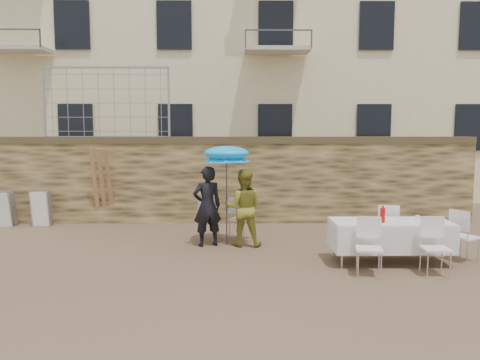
{
  "coord_description": "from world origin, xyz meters",
  "views": [
    {
      "loc": [
        0.28,
        -7.2,
        2.39
      ],
      "look_at": [
        0.4,
        2.2,
        1.4
      ],
      "focal_mm": 35.0,
      "sensor_mm": 36.0,
      "label": 1
    }
  ],
  "objects_px": {
    "chair_stack_right": "(44,208)",
    "banquet_table": "(391,223)",
    "man_suit": "(207,206)",
    "umbrella": "(226,156)",
    "couple_chair_right": "(241,218)",
    "table_chair_back": "(387,228)",
    "table_chair_side": "(464,235)",
    "soda_bottle": "(383,215)",
    "chair_stack_left": "(8,208)",
    "couple_chair_left": "(209,218)",
    "table_chair_front_left": "(369,247)",
    "table_chair_front_right": "(436,247)",
    "woman_dress": "(243,208)"
  },
  "relations": [
    {
      "from": "chair_stack_right",
      "to": "banquet_table",
      "type": "bearing_deg",
      "value": -24.37
    },
    {
      "from": "man_suit",
      "to": "umbrella",
      "type": "distance_m",
      "value": 1.11
    },
    {
      "from": "couple_chair_right",
      "to": "table_chair_back",
      "type": "xyz_separation_m",
      "value": [
        2.89,
        -1.06,
        0.0
      ]
    },
    {
      "from": "man_suit",
      "to": "table_chair_side",
      "type": "distance_m",
      "value": 4.95
    },
    {
      "from": "couple_chair_right",
      "to": "soda_bottle",
      "type": "xyz_separation_m",
      "value": [
        2.49,
        -2.01,
        0.43
      ]
    },
    {
      "from": "umbrella",
      "to": "chair_stack_left",
      "type": "distance_m",
      "value": 6.09
    },
    {
      "from": "table_chair_back",
      "to": "umbrella",
      "type": "bearing_deg",
      "value": -0.6
    },
    {
      "from": "couple_chair_left",
      "to": "banquet_table",
      "type": "bearing_deg",
      "value": 159.68
    },
    {
      "from": "table_chair_front_left",
      "to": "banquet_table",
      "type": "bearing_deg",
      "value": 62.73
    },
    {
      "from": "couple_chair_left",
      "to": "couple_chair_right",
      "type": "bearing_deg",
      "value": -171.52
    },
    {
      "from": "soda_bottle",
      "to": "table_chair_side",
      "type": "distance_m",
      "value": 1.67
    },
    {
      "from": "soda_bottle",
      "to": "table_chair_front_right",
      "type": "distance_m",
      "value": 1.02
    },
    {
      "from": "man_suit",
      "to": "table_chair_front_left",
      "type": "distance_m",
      "value": 3.48
    },
    {
      "from": "soda_bottle",
      "to": "table_chair_front_right",
      "type": "relative_size",
      "value": 0.27
    },
    {
      "from": "man_suit",
      "to": "couple_chair_right",
      "type": "bearing_deg",
      "value": -161.82
    },
    {
      "from": "man_suit",
      "to": "chair_stack_left",
      "type": "height_order",
      "value": "man_suit"
    },
    {
      "from": "man_suit",
      "to": "table_chair_side",
      "type": "xyz_separation_m",
      "value": [
        4.79,
        -1.21,
        -0.35
      ]
    },
    {
      "from": "couple_chair_left",
      "to": "couple_chair_right",
      "type": "height_order",
      "value": "same"
    },
    {
      "from": "umbrella",
      "to": "couple_chair_left",
      "type": "bearing_deg",
      "value": 131.63
    },
    {
      "from": "table_chair_front_right",
      "to": "chair_stack_left",
      "type": "distance_m",
      "value": 9.98
    },
    {
      "from": "umbrella",
      "to": "table_chair_front_right",
      "type": "distance_m",
      "value": 4.33
    },
    {
      "from": "man_suit",
      "to": "umbrella",
      "type": "bearing_deg",
      "value": 174.06
    },
    {
      "from": "chair_stack_right",
      "to": "man_suit",
      "type": "bearing_deg",
      "value": -26.81
    },
    {
      "from": "chair_stack_left",
      "to": "banquet_table",
      "type": "bearing_deg",
      "value": -22.07
    },
    {
      "from": "chair_stack_right",
      "to": "table_chair_side",
      "type": "bearing_deg",
      "value": -20.4
    },
    {
      "from": "couple_chair_right",
      "to": "soda_bottle",
      "type": "bearing_deg",
      "value": 172.72
    },
    {
      "from": "banquet_table",
      "to": "table_chair_front_left",
      "type": "bearing_deg",
      "value": -128.66
    },
    {
      "from": "woman_dress",
      "to": "table_chair_front_right",
      "type": "height_order",
      "value": "woman_dress"
    },
    {
      "from": "umbrella",
      "to": "couple_chair_right",
      "type": "relative_size",
      "value": 2.06
    },
    {
      "from": "umbrella",
      "to": "soda_bottle",
      "type": "relative_size",
      "value": 7.61
    },
    {
      "from": "table_chair_front_left",
      "to": "table_chair_side",
      "type": "bearing_deg",
      "value": 34.42
    },
    {
      "from": "chair_stack_left",
      "to": "chair_stack_right",
      "type": "xyz_separation_m",
      "value": [
        0.9,
        0.0,
        0.0
      ]
    },
    {
      "from": "banquet_table",
      "to": "umbrella",
      "type": "bearing_deg",
      "value": 154.7
    },
    {
      "from": "couple_chair_left",
      "to": "chair_stack_right",
      "type": "distance_m",
      "value": 4.55
    },
    {
      "from": "soda_bottle",
      "to": "table_chair_side",
      "type": "xyz_separation_m",
      "value": [
        1.6,
        0.25,
        -0.43
      ]
    },
    {
      "from": "umbrella",
      "to": "table_chair_back",
      "type": "bearing_deg",
      "value": -10.86
    },
    {
      "from": "woman_dress",
      "to": "banquet_table",
      "type": "relative_size",
      "value": 0.76
    },
    {
      "from": "man_suit",
      "to": "table_chair_front_right",
      "type": "bearing_deg",
      "value": 132.08
    },
    {
      "from": "table_chair_back",
      "to": "man_suit",
      "type": "bearing_deg",
      "value": 2.15
    },
    {
      "from": "table_chair_front_right",
      "to": "woman_dress",
      "type": "bearing_deg",
      "value": 148.9
    },
    {
      "from": "banquet_table",
      "to": "chair_stack_right",
      "type": "height_order",
      "value": "chair_stack_right"
    },
    {
      "from": "man_suit",
      "to": "couple_chair_right",
      "type": "height_order",
      "value": "man_suit"
    },
    {
      "from": "couple_chair_right",
      "to": "umbrella",
      "type": "bearing_deg",
      "value": 88.01
    },
    {
      "from": "table_chair_front_right",
      "to": "table_chair_side",
      "type": "bearing_deg",
      "value": 45.59
    },
    {
      "from": "soda_bottle",
      "to": "chair_stack_left",
      "type": "relative_size",
      "value": 0.28
    },
    {
      "from": "soda_bottle",
      "to": "table_chair_front_left",
      "type": "distance_m",
      "value": 0.84
    },
    {
      "from": "man_suit",
      "to": "banquet_table",
      "type": "xyz_separation_m",
      "value": [
        3.39,
        -1.31,
        -0.1
      ]
    },
    {
      "from": "woman_dress",
      "to": "couple_chair_right",
      "type": "xyz_separation_m",
      "value": [
        -0.05,
        0.55,
        -0.32
      ]
    },
    {
      "from": "umbrella",
      "to": "table_chair_side",
      "type": "height_order",
      "value": "umbrella"
    },
    {
      "from": "couple_chair_right",
      "to": "chair_stack_right",
      "type": "bearing_deg",
      "value": 13.79
    }
  ]
}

